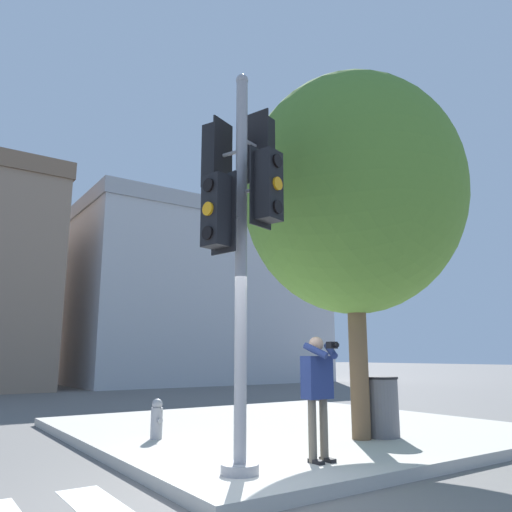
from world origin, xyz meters
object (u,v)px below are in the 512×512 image
(fire_hydrant, at_px, (157,419))
(person_photographer, at_px, (318,386))
(traffic_signal_pole, at_px, (241,208))
(street_tree, at_px, (352,194))
(trash_bin, at_px, (381,406))

(fire_hydrant, bearing_deg, person_photographer, -70.70)
(traffic_signal_pole, distance_m, street_tree, 3.30)
(traffic_signal_pole, xyz_separation_m, person_photographer, (1.23, -0.02, -2.27))
(person_photographer, bearing_deg, trash_bin, 22.34)
(trash_bin, bearing_deg, traffic_signal_pole, -165.55)
(fire_hydrant, bearing_deg, street_tree, -35.14)
(traffic_signal_pole, relative_size, fire_hydrant, 7.92)
(traffic_signal_pole, height_order, street_tree, street_tree)
(traffic_signal_pole, relative_size, trash_bin, 5.12)
(traffic_signal_pole, distance_m, trash_bin, 4.50)
(traffic_signal_pole, bearing_deg, trash_bin, 14.45)
(street_tree, distance_m, trash_bin, 3.77)
(fire_hydrant, bearing_deg, traffic_signal_pole, -94.23)
(person_photographer, relative_size, fire_hydrant, 2.49)
(street_tree, xyz_separation_m, fire_hydrant, (-2.79, 1.96, -3.93))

